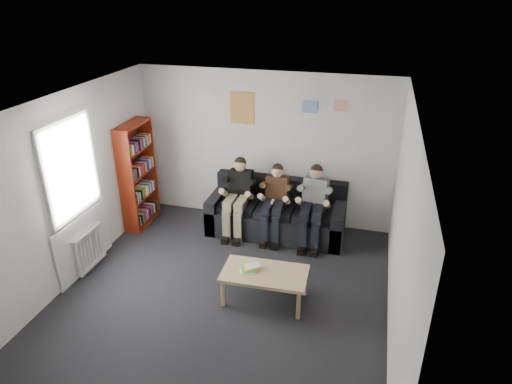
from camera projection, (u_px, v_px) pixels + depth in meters
room_shell at (217, 213)px, 5.76m from camera, size 5.00×5.00×5.00m
sofa at (277, 215)px, 7.92m from camera, size 2.32×0.95×0.89m
bookshelf at (138, 175)px, 7.95m from camera, size 0.28×0.84×1.87m
coffee_table at (265, 276)px, 6.16m from camera, size 1.15×0.63×0.46m
game_cases at (250, 269)px, 6.16m from camera, size 0.25×0.23×0.06m
person_left at (238, 197)px, 7.75m from camera, size 0.39×0.84×1.33m
person_middle at (275, 203)px, 7.61m from camera, size 0.37×0.79×1.28m
person_right at (313, 206)px, 7.44m from camera, size 0.39×0.84×1.33m
radiator at (89, 249)px, 6.87m from camera, size 0.10×0.64×0.60m
window at (77, 208)px, 6.60m from camera, size 0.05×1.30×2.36m
poster_large at (242, 108)px, 7.74m from camera, size 0.42×0.01×0.55m
poster_blue at (310, 107)px, 7.42m from camera, size 0.25×0.01×0.20m
poster_pink at (341, 106)px, 7.28m from camera, size 0.22×0.01×0.18m
poster_sign at (208, 94)px, 7.79m from camera, size 0.20×0.01×0.14m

